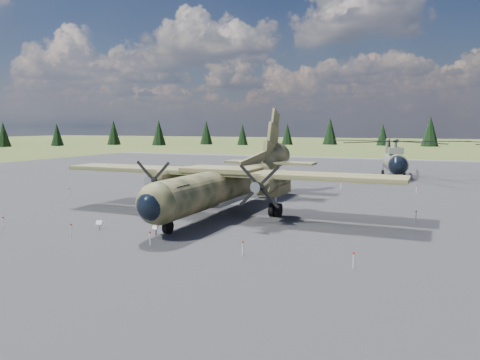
% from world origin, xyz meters
% --- Properties ---
extents(ground, '(500.00, 500.00, 0.00)m').
position_xyz_m(ground, '(0.00, 0.00, 0.00)').
color(ground, '#57612B').
rests_on(ground, ground).
extents(apron, '(120.00, 120.00, 0.04)m').
position_xyz_m(apron, '(0.00, 10.00, 0.00)').
color(apron, slate).
rests_on(apron, ground).
extents(transport_plane, '(28.74, 26.17, 9.51)m').
position_xyz_m(transport_plane, '(1.71, -1.53, 2.73)').
color(transport_plane, '#303A1F').
rests_on(transport_plane, ground).
extents(helicopter_near, '(23.63, 25.48, 5.16)m').
position_xyz_m(helicopter_near, '(12.57, 31.91, 3.66)').
color(helicopter_near, slate).
rests_on(helicopter_near, ground).
extents(info_placard_left, '(0.45, 0.24, 0.67)m').
position_xyz_m(info_placard_left, '(-3.60, -11.24, 0.45)').
color(info_placard_left, gray).
rests_on(info_placard_left, ground).
extents(info_placard_right, '(0.47, 0.27, 0.70)m').
position_xyz_m(info_placard_right, '(0.83, -11.09, 0.47)').
color(info_placard_right, gray).
rests_on(info_placard_right, ground).
extents(barrier_fence, '(33.12, 29.62, 0.85)m').
position_xyz_m(barrier_fence, '(-0.46, -0.08, 0.51)').
color(barrier_fence, silver).
rests_on(barrier_fence, ground).
extents(treeline, '(300.13, 294.33, 10.91)m').
position_xyz_m(treeline, '(4.07, -6.51, 4.89)').
color(treeline, black).
rests_on(treeline, ground).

